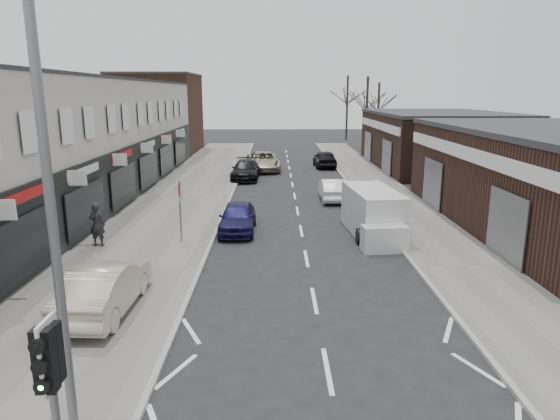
{
  "coord_description": "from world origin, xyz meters",
  "views": [
    {
      "loc": [
        -1.2,
        -8.38,
        6.28
      ],
      "look_at": [
        -1.05,
        7.21,
        2.6
      ],
      "focal_mm": 32.0,
      "sensor_mm": 36.0,
      "label": 1
    }
  ],
  "objects_px": {
    "sedan_on_pavement": "(105,288)",
    "parked_car_left_c": "(263,161)",
    "white_van": "(373,214)",
    "parked_car_right_a": "(332,190)",
    "parked_car_left_a": "(238,217)",
    "traffic_light": "(50,373)",
    "warning_sign": "(180,193)",
    "street_lamp": "(61,203)",
    "parked_car_right_b": "(325,159)",
    "parked_car_left_b": "(246,170)",
    "pedestrian": "(97,224)"
  },
  "relations": [
    {
      "from": "traffic_light",
      "to": "parked_car_left_c",
      "type": "relative_size",
      "value": 0.56
    },
    {
      "from": "sedan_on_pavement",
      "to": "parked_car_left_c",
      "type": "distance_m",
      "value": 27.71
    },
    {
      "from": "parked_car_right_b",
      "to": "white_van",
      "type": "bearing_deg",
      "value": 88.57
    },
    {
      "from": "parked_car_right_b",
      "to": "parked_car_left_c",
      "type": "bearing_deg",
      "value": 17.07
    },
    {
      "from": "parked_car_left_a",
      "to": "parked_car_left_c",
      "type": "relative_size",
      "value": 0.72
    },
    {
      "from": "street_lamp",
      "to": "sedan_on_pavement",
      "type": "xyz_separation_m",
      "value": [
        -1.58,
        5.84,
        -3.78
      ]
    },
    {
      "from": "sedan_on_pavement",
      "to": "parked_car_left_a",
      "type": "xyz_separation_m",
      "value": [
        3.16,
        8.85,
        -0.16
      ]
    },
    {
      "from": "parked_car_right_a",
      "to": "pedestrian",
      "type": "bearing_deg",
      "value": 41.49
    },
    {
      "from": "parked_car_left_b",
      "to": "warning_sign",
      "type": "bearing_deg",
      "value": -95.19
    },
    {
      "from": "white_van",
      "to": "sedan_on_pavement",
      "type": "xyz_separation_m",
      "value": [
        -9.3,
        -8.25,
        -0.13
      ]
    },
    {
      "from": "street_lamp",
      "to": "white_van",
      "type": "distance_m",
      "value": 16.47
    },
    {
      "from": "white_van",
      "to": "pedestrian",
      "type": "relative_size",
      "value": 2.99
    },
    {
      "from": "traffic_light",
      "to": "parked_car_right_a",
      "type": "height_order",
      "value": "traffic_light"
    },
    {
      "from": "parked_car_left_b",
      "to": "parked_car_right_a",
      "type": "bearing_deg",
      "value": -51.96
    },
    {
      "from": "parked_car_left_b",
      "to": "white_van",
      "type": "bearing_deg",
      "value": -65.16
    },
    {
      "from": "traffic_light",
      "to": "street_lamp",
      "type": "distance_m",
      "value": 2.52
    },
    {
      "from": "parked_car_left_a",
      "to": "parked_car_left_b",
      "type": "distance_m",
      "value": 14.33
    },
    {
      "from": "warning_sign",
      "to": "white_van",
      "type": "distance_m",
      "value": 8.54
    },
    {
      "from": "pedestrian",
      "to": "parked_car_right_a",
      "type": "xyz_separation_m",
      "value": [
        10.7,
        9.41,
        -0.39
      ]
    },
    {
      "from": "street_lamp",
      "to": "parked_car_right_a",
      "type": "xyz_separation_m",
      "value": [
        6.73,
        21.59,
        -3.98
      ]
    },
    {
      "from": "traffic_light",
      "to": "warning_sign",
      "type": "height_order",
      "value": "traffic_light"
    },
    {
      "from": "parked_car_right_b",
      "to": "street_lamp",
      "type": "bearing_deg",
      "value": 76.0
    },
    {
      "from": "parked_car_left_b",
      "to": "parked_car_right_a",
      "type": "xyz_separation_m",
      "value": [
        5.6,
        -7.42,
        -0.06
      ]
    },
    {
      "from": "parked_car_left_c",
      "to": "pedestrian",
      "type": "bearing_deg",
      "value": -112.33
    },
    {
      "from": "parked_car_left_b",
      "to": "parked_car_right_a",
      "type": "relative_size",
      "value": 1.24
    },
    {
      "from": "street_lamp",
      "to": "parked_car_right_b",
      "type": "distance_m",
      "value": 36.09
    },
    {
      "from": "traffic_light",
      "to": "white_van",
      "type": "xyz_separation_m",
      "value": [
        7.6,
        15.3,
        -1.44
      ]
    },
    {
      "from": "parked_car_right_a",
      "to": "parked_car_left_b",
      "type": "bearing_deg",
      "value": -52.81
    },
    {
      "from": "traffic_light",
      "to": "parked_car_left_b",
      "type": "bearing_deg",
      "value": 88.11
    },
    {
      "from": "pedestrian",
      "to": "parked_car_right_b",
      "type": "bearing_deg",
      "value": -107.41
    },
    {
      "from": "traffic_light",
      "to": "sedan_on_pavement",
      "type": "xyz_separation_m",
      "value": [
        -1.7,
        7.06,
        -1.57
      ]
    },
    {
      "from": "warning_sign",
      "to": "parked_car_right_a",
      "type": "relative_size",
      "value": 0.69
    },
    {
      "from": "parked_car_left_b",
      "to": "pedestrian",
      "type": "bearing_deg",
      "value": -105.85
    },
    {
      "from": "sedan_on_pavement",
      "to": "parked_car_right_b",
      "type": "bearing_deg",
      "value": -105.73
    },
    {
      "from": "warning_sign",
      "to": "pedestrian",
      "type": "bearing_deg",
      "value": -169.5
    },
    {
      "from": "white_van",
      "to": "parked_car_left_a",
      "type": "bearing_deg",
      "value": 169.31
    },
    {
      "from": "parked_car_left_b",
      "to": "parked_car_right_b",
      "type": "distance_m",
      "value": 8.86
    },
    {
      "from": "street_lamp",
      "to": "sedan_on_pavement",
      "type": "height_order",
      "value": "street_lamp"
    },
    {
      "from": "pedestrian",
      "to": "parked_car_left_b",
      "type": "xyz_separation_m",
      "value": [
        5.1,
        16.83,
        -0.33
      ]
    },
    {
      "from": "warning_sign",
      "to": "white_van",
      "type": "xyz_separation_m",
      "value": [
        8.35,
        1.29,
        -1.23
      ]
    },
    {
      "from": "white_van",
      "to": "traffic_light",
      "type": "bearing_deg",
      "value": -121.45
    },
    {
      "from": "parked_car_left_a",
      "to": "warning_sign",
      "type": "bearing_deg",
      "value": -139.2
    },
    {
      "from": "parked_car_left_c",
      "to": "white_van",
      "type": "bearing_deg",
      "value": -80.0
    },
    {
      "from": "warning_sign",
      "to": "sedan_on_pavement",
      "type": "distance_m",
      "value": 7.15
    },
    {
      "from": "traffic_light",
      "to": "parked_car_right_a",
      "type": "bearing_deg",
      "value": 73.86
    },
    {
      "from": "parked_car_right_b",
      "to": "traffic_light",
      "type": "bearing_deg",
      "value": 76.58
    },
    {
      "from": "parked_car_left_b",
      "to": "parked_car_left_a",
      "type": "bearing_deg",
      "value": -87.19
    },
    {
      "from": "sedan_on_pavement",
      "to": "parked_car_right_b",
      "type": "distance_m",
      "value": 30.64
    },
    {
      "from": "white_van",
      "to": "parked_car_right_a",
      "type": "height_order",
      "value": "white_van"
    },
    {
      "from": "parked_car_left_c",
      "to": "parked_car_right_b",
      "type": "height_order",
      "value": "parked_car_left_c"
    }
  ]
}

